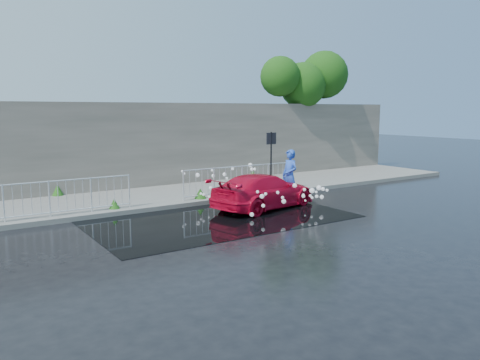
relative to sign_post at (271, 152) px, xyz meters
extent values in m
plane|color=black|center=(-4.20, -3.10, -1.72)|extent=(90.00, 90.00, 0.00)
cube|color=slate|center=(-4.20, 1.90, -1.65)|extent=(30.00, 4.00, 0.15)
cube|color=slate|center=(-4.20, -0.10, -1.64)|extent=(30.00, 0.25, 0.16)
cube|color=#5A544B|center=(-4.20, 4.10, 0.18)|extent=(30.00, 0.60, 3.50)
cube|color=black|center=(-3.70, -2.10, -1.72)|extent=(8.00, 5.00, 0.01)
cylinder|color=black|center=(0.00, 0.00, -0.47)|extent=(0.06, 0.06, 2.50)
cube|color=black|center=(0.00, 0.00, 0.53)|extent=(0.45, 0.04, 0.45)
cylinder|color=#332114|center=(5.80, 5.10, 0.78)|extent=(0.36, 0.36, 5.00)
sphere|color=#16390D|center=(5.30, 4.30, 2.88)|extent=(2.38, 2.38, 2.38)
sphere|color=#16390D|center=(6.80, 4.30, 3.48)|extent=(2.53, 2.53, 2.53)
sphere|color=#16390D|center=(3.80, 4.30, 3.28)|extent=(2.02, 2.02, 2.02)
cylinder|color=silver|center=(-5.70, 0.25, -1.02)|extent=(0.05, 0.05, 1.10)
cylinder|color=silver|center=(-8.20, 0.25, -0.50)|extent=(5.00, 0.04, 0.04)
cylinder|color=silver|center=(-8.20, 0.25, -1.45)|extent=(5.00, 0.04, 0.04)
cylinder|color=silver|center=(-3.70, 0.25, -1.02)|extent=(0.05, 0.05, 1.10)
cylinder|color=silver|center=(1.30, 0.25, -1.02)|extent=(0.05, 0.05, 1.10)
cylinder|color=silver|center=(-1.20, 0.25, -0.50)|extent=(5.00, 0.04, 0.04)
cylinder|color=silver|center=(-1.20, 0.25, -1.45)|extent=(5.00, 0.04, 0.04)
cone|color=#1D4713|center=(-6.20, 0.30, -1.41)|extent=(0.36, 0.36, 0.32)
cone|color=#1D4713|center=(-3.00, 0.30, -1.39)|extent=(0.44, 0.44, 0.37)
cone|color=#1D4713|center=(0.60, 0.30, -1.39)|extent=(0.38, 0.38, 0.36)
cone|color=#1D4713|center=(-7.20, 3.80, -1.37)|extent=(0.42, 0.42, 0.41)
cone|color=#1D4713|center=(1.80, 3.80, -1.42)|extent=(0.34, 0.34, 0.31)
sphere|color=white|center=(-1.71, 0.04, -0.98)|extent=(0.09, 0.09, 0.09)
sphere|color=white|center=(-1.83, -0.76, -1.35)|extent=(0.18, 0.18, 0.18)
sphere|color=white|center=(-0.19, 0.83, -0.75)|extent=(0.12, 0.12, 0.12)
sphere|color=white|center=(-0.27, 0.93, -0.76)|extent=(0.14, 0.14, 0.14)
sphere|color=white|center=(-3.25, 1.20, -0.65)|extent=(0.11, 0.11, 0.11)
sphere|color=white|center=(-1.99, -0.73, -1.40)|extent=(0.17, 0.17, 0.17)
sphere|color=white|center=(-2.45, -0.43, -1.24)|extent=(0.08, 0.08, 0.08)
sphere|color=white|center=(-1.79, -0.69, -1.36)|extent=(0.06, 0.06, 0.06)
sphere|color=white|center=(-3.18, -0.65, -1.35)|extent=(0.09, 0.09, 0.09)
sphere|color=white|center=(-2.16, -0.71, -1.43)|extent=(0.12, 0.12, 0.12)
sphere|color=white|center=(-1.15, 0.08, -1.12)|extent=(0.12, 0.12, 0.12)
sphere|color=white|center=(0.01, 1.43, -0.66)|extent=(0.18, 0.18, 0.18)
sphere|color=white|center=(-3.36, -0.40, -1.26)|extent=(0.09, 0.09, 0.09)
sphere|color=white|center=(-1.15, -0.85, -1.34)|extent=(0.07, 0.07, 0.07)
sphere|color=white|center=(-1.53, -0.62, -1.49)|extent=(0.14, 0.14, 0.14)
sphere|color=white|center=(-2.01, -0.67, -1.50)|extent=(0.07, 0.07, 0.07)
sphere|color=white|center=(-0.84, 0.43, -0.98)|extent=(0.06, 0.06, 0.06)
sphere|color=white|center=(-0.87, -0.45, -1.18)|extent=(0.17, 0.17, 0.17)
sphere|color=white|center=(-2.96, -0.38, -1.09)|extent=(0.12, 0.12, 0.12)
sphere|color=white|center=(-0.93, 0.19, -1.00)|extent=(0.11, 0.11, 0.11)
sphere|color=white|center=(-1.62, 0.68, -0.99)|extent=(0.10, 0.10, 0.10)
sphere|color=white|center=(-0.87, -0.49, -1.25)|extent=(0.17, 0.17, 0.17)
sphere|color=white|center=(-1.68, 0.75, -0.84)|extent=(0.15, 0.15, 0.15)
sphere|color=white|center=(-3.40, -0.67, -1.25)|extent=(0.10, 0.10, 0.10)
sphere|color=white|center=(-2.06, 1.05, -0.69)|extent=(0.10, 0.10, 0.10)
sphere|color=white|center=(-0.66, 0.23, -0.99)|extent=(0.13, 0.13, 0.13)
sphere|color=white|center=(-1.31, -0.93, -1.51)|extent=(0.12, 0.12, 0.12)
sphere|color=white|center=(-0.98, 1.28, -0.71)|extent=(0.15, 0.15, 0.15)
sphere|color=white|center=(-3.24, 1.09, -0.73)|extent=(0.09, 0.09, 0.09)
sphere|color=white|center=(-2.28, 0.58, -0.83)|extent=(0.14, 0.14, 0.14)
sphere|color=white|center=(-2.82, 0.82, -0.79)|extent=(0.17, 0.17, 0.17)
sphere|color=white|center=(-1.57, -0.22, -1.17)|extent=(0.10, 0.10, 0.10)
sphere|color=white|center=(-0.50, -2.61, -1.45)|extent=(0.07, 0.07, 0.07)
sphere|color=white|center=(-1.43, -3.60, -0.84)|extent=(0.10, 0.10, 0.10)
sphere|color=white|center=(-0.75, -3.21, -0.99)|extent=(0.18, 0.18, 0.18)
sphere|color=white|center=(-1.88, -3.14, -1.24)|extent=(0.15, 0.15, 0.15)
sphere|color=white|center=(-2.57, -2.99, -1.33)|extent=(0.12, 0.12, 0.12)
sphere|color=white|center=(-1.65, -3.39, -0.72)|extent=(0.14, 0.14, 0.14)
sphere|color=white|center=(-2.61, -2.56, -1.52)|extent=(0.15, 0.15, 0.15)
sphere|color=white|center=(-0.62, -2.99, -1.21)|extent=(0.10, 0.10, 0.10)
sphere|color=white|center=(-3.23, -3.98, -0.74)|extent=(0.09, 0.09, 0.09)
sphere|color=white|center=(-0.60, -3.25, -1.05)|extent=(0.09, 0.09, 0.09)
sphere|color=white|center=(-3.06, -3.58, -0.89)|extent=(0.14, 0.14, 0.14)
sphere|color=white|center=(-2.23, -3.28, -0.90)|extent=(0.10, 0.10, 0.10)
sphere|color=white|center=(-3.38, -3.79, -0.69)|extent=(0.09, 0.09, 0.09)
sphere|color=white|center=(-2.96, -2.92, -1.57)|extent=(0.14, 0.14, 0.14)
sphere|color=white|center=(-0.42, -3.07, -1.24)|extent=(0.12, 0.12, 0.12)
sphere|color=white|center=(-0.95, -3.92, -0.82)|extent=(0.12, 0.12, 0.12)
sphere|color=white|center=(0.06, -2.83, -1.35)|extent=(0.15, 0.15, 0.15)
sphere|color=white|center=(-1.05, -3.13, -1.16)|extent=(0.12, 0.12, 0.12)
sphere|color=white|center=(-1.79, -2.97, -1.15)|extent=(0.10, 0.10, 0.10)
sphere|color=white|center=(-0.22, -2.64, -1.37)|extent=(0.10, 0.10, 0.10)
sphere|color=white|center=(-0.62, -3.39, -0.89)|extent=(0.17, 0.17, 0.17)
sphere|color=white|center=(-0.73, -2.77, -1.20)|extent=(0.09, 0.09, 0.09)
sphere|color=white|center=(-0.05, -3.18, -1.05)|extent=(0.10, 0.10, 0.10)
imported|color=red|center=(-1.67, -1.78, -1.13)|extent=(4.37, 2.50, 1.19)
imported|color=blue|center=(-0.13, -1.30, -0.77)|extent=(0.47, 0.70, 1.91)
camera|label=1|loc=(-11.06, -14.47, 1.64)|focal=35.00mm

